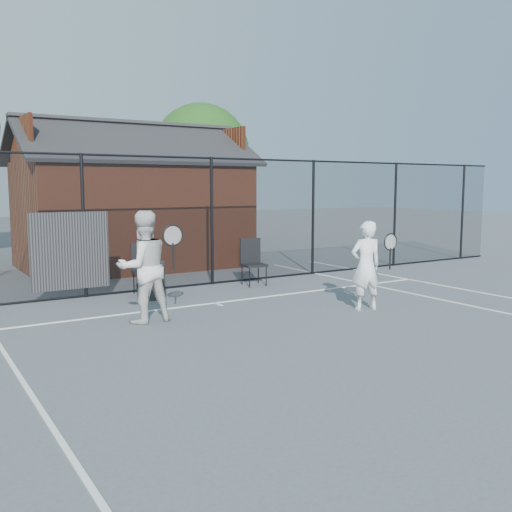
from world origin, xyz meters
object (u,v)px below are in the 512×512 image
clubhouse (132,211)px  waste_bin (152,280)px  player_back (143,267)px  chair_left (145,270)px  player_front (366,265)px  chair_right (254,263)px

clubhouse → waste_bin: bearing=-105.7°
clubhouse → player_back: size_ratio=3.39×
player_back → clubhouse: bearing=71.5°
clubhouse → chair_left: bearing=-106.8°
player_front → chair_right: size_ratio=1.57×
chair_right → waste_bin: 2.65m
player_back → chair_left: bearing=68.4°
chair_left → chair_right: size_ratio=1.01×
clubhouse → waste_bin: 5.23m
player_back → chair_right: bearing=30.7°
player_back → waste_bin: bearing=64.5°
clubhouse → player_front: size_ratio=3.86×
waste_bin → clubhouse: bearing=74.3°
chair_left → waste_bin: 0.53m
player_back → waste_bin: size_ratio=2.48×
chair_left → chair_right: bearing=4.2°
chair_left → clubhouse: bearing=83.3°
player_front → chair_left: 4.71m
chair_right → player_back: bearing=-142.2°
player_back → chair_left: size_ratio=1.77×
chair_left → waste_bin: size_ratio=1.40×
player_front → player_back: size_ratio=0.88×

